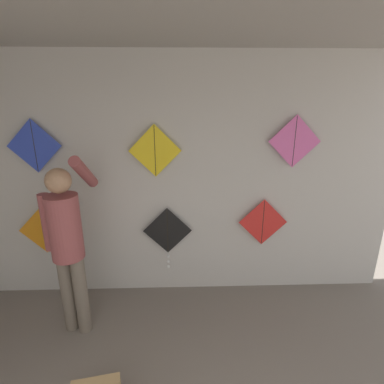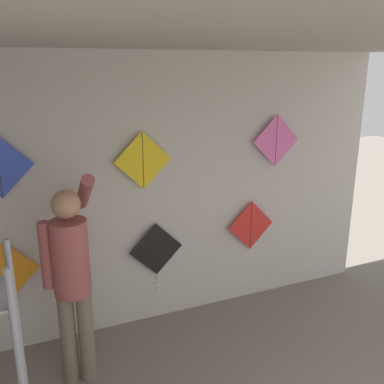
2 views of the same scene
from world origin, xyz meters
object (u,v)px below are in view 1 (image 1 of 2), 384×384
Objects in this scene: kite_2 at (263,222)px; kite_5 at (295,142)px; kite_3 at (34,146)px; shopkeeper at (67,239)px; kite_0 at (44,230)px; kite_1 at (168,234)px; kite_4 at (155,151)px.

kite_5 is (0.28, 0.00, 0.95)m from kite_2.
shopkeeper is at bearing -52.60° from kite_3.
kite_5 reaches higher than shopkeeper.
shopkeeper is 3.22× the size of kite_2.
kite_0 is at bearing 180.00° from kite_5.
kite_5 reaches higher than kite_2.
kite_5 is (2.33, 0.60, 0.83)m from shopkeeper.
kite_1 is 1.74m from kite_3.
shopkeeper is 3.22× the size of kite_0.
kite_1 is 1.36× the size of kite_4.
kite_0 is at bearing 143.84° from shopkeeper.
kite_4 reaches higher than kite_1.
kite_2 is 0.99m from kite_5.
shopkeeper is 2.37× the size of kite_1.
shopkeeper reaches higher than kite_2.
kite_3 is at bearing 180.00° from kite_4.
kite_1 is 1.36× the size of kite_2.
kite_5 is (1.52, 0.00, 0.09)m from kite_4.
kite_5 is at bearing 0.00° from kite_4.
kite_0 is 2.56m from kite_2.
kite_2 is 2.67m from kite_3.
kite_3 is at bearing 179.96° from kite_1.
kite_5 is at bearing 0.00° from kite_0.
kite_5 reaches higher than kite_4.
kite_2 is at bearing 0.00° from kite_3.
shopkeeper is at bearing -163.72° from kite_2.
kite_3 is 1.27m from kite_4.
shopkeeper reaches higher than kite_1.
kite_2 is 1.00× the size of kite_4.
kite_1 is 1.14m from kite_2.
kite_3 is at bearing 141.13° from shopkeeper.
shopkeeper is 3.22× the size of kite_4.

